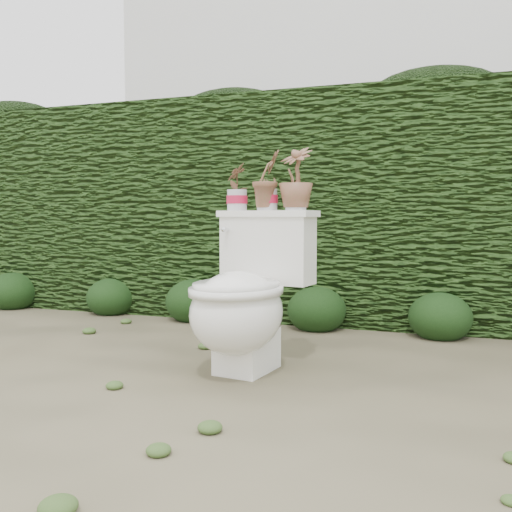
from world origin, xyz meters
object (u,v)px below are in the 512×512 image
(potted_plant_left, at_px, (237,188))
(potted_plant_right, at_px, (296,180))
(potted_plant_center, at_px, (267,181))
(toilet, at_px, (245,299))

(potted_plant_left, relative_size, potted_plant_right, 0.78)
(potted_plant_center, bearing_deg, toilet, -168.65)
(potted_plant_center, bearing_deg, potted_plant_left, 100.59)
(toilet, xyz_separation_m, potted_plant_left, (-0.14, 0.26, 0.54))
(potted_plant_left, relative_size, potted_plant_center, 0.79)
(toilet, distance_m, potted_plant_center, 0.62)
(potted_plant_center, bearing_deg, potted_plant_right, -79.41)
(toilet, xyz_separation_m, potted_plant_center, (0.03, 0.24, 0.57))
(toilet, height_order, potted_plant_center, potted_plant_center)
(toilet, distance_m, potted_plant_right, 0.64)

